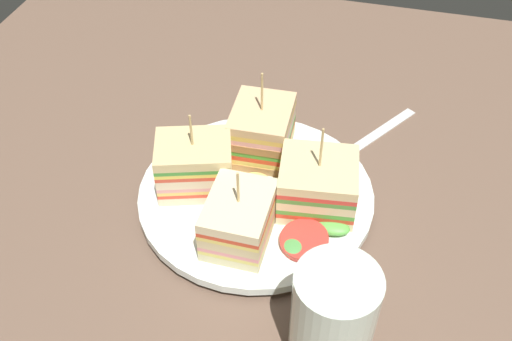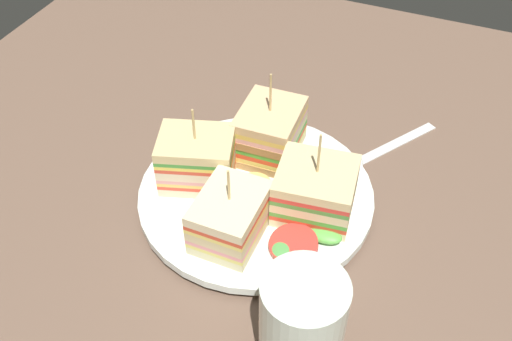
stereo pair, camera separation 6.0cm
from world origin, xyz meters
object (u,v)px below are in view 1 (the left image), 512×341
(drinking_glass, at_px, (332,323))
(sandwich_wedge_0, at_px, (240,219))
(chip_pile, at_px, (248,191))
(spoon, at_px, (350,150))
(sandwich_wedge_1, at_px, (317,183))
(plate, at_px, (256,195))
(sandwich_wedge_3, at_px, (195,165))
(sandwich_wedge_2, at_px, (262,131))

(drinking_glass, bearing_deg, sandwich_wedge_0, -131.44)
(chip_pile, bearing_deg, spoon, 140.27)
(chip_pile, distance_m, drinking_glass, 0.18)
(spoon, bearing_deg, sandwich_wedge_1, 21.19)
(plate, bearing_deg, chip_pile, -40.22)
(plate, xyz_separation_m, sandwich_wedge_0, (0.06, 0.00, 0.03))
(sandwich_wedge_0, relative_size, sandwich_wedge_3, 0.92)
(spoon, relative_size, drinking_glass, 1.32)
(spoon, bearing_deg, drinking_glass, 37.64)
(plate, xyz_separation_m, spoon, (-0.10, 0.09, -0.01))
(sandwich_wedge_1, distance_m, drinking_glass, 0.16)
(sandwich_wedge_0, relative_size, drinking_glass, 0.82)
(sandwich_wedge_2, bearing_deg, chip_pile, 0.76)
(spoon, distance_m, drinking_glass, 0.26)
(sandwich_wedge_3, bearing_deg, sandwich_wedge_2, 35.06)
(sandwich_wedge_1, height_order, sandwich_wedge_3, sandwich_wedge_1)
(sandwich_wedge_2, height_order, chip_pile, sandwich_wedge_2)
(plate, relative_size, sandwich_wedge_2, 2.36)
(sandwich_wedge_2, bearing_deg, drinking_glass, 25.53)
(drinking_glass, bearing_deg, sandwich_wedge_1, -165.59)
(plate, height_order, sandwich_wedge_0, sandwich_wedge_0)
(sandwich_wedge_1, height_order, sandwich_wedge_2, sandwich_wedge_2)
(sandwich_wedge_1, xyz_separation_m, sandwich_wedge_3, (0.01, -0.13, 0.00))
(sandwich_wedge_1, distance_m, sandwich_wedge_2, 0.09)
(sandwich_wedge_2, relative_size, spoon, 0.75)
(sandwich_wedge_0, bearing_deg, sandwich_wedge_2, 5.17)
(sandwich_wedge_2, xyz_separation_m, drinking_glass, (0.22, 0.11, -0.00))
(plate, distance_m, sandwich_wedge_2, 0.07)
(plate, xyz_separation_m, chip_pile, (0.01, -0.01, 0.01))
(sandwich_wedge_2, distance_m, drinking_glass, 0.24)
(sandwich_wedge_2, height_order, sandwich_wedge_3, sandwich_wedge_2)
(plate, height_order, drinking_glass, drinking_glass)
(plate, height_order, sandwich_wedge_3, sandwich_wedge_3)
(plate, distance_m, drinking_glass, 0.19)
(plate, relative_size, sandwich_wedge_1, 2.50)
(plate, distance_m, sandwich_wedge_3, 0.07)
(sandwich_wedge_1, bearing_deg, sandwich_wedge_2, -46.68)
(sandwich_wedge_1, relative_size, spoon, 0.71)
(sandwich_wedge_0, xyz_separation_m, spoon, (-0.17, 0.09, -0.04))
(drinking_glass, bearing_deg, plate, -146.13)
(sandwich_wedge_3, distance_m, chip_pile, 0.06)
(sandwich_wedge_1, height_order, spoon, sandwich_wedge_1)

